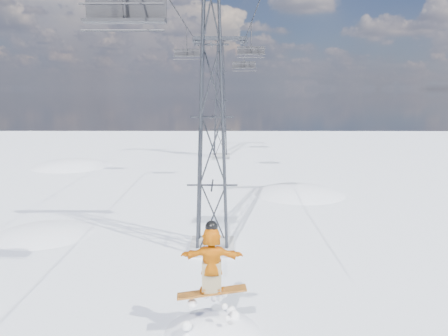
% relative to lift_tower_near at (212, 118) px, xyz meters
% --- Properties ---
extents(snow_terrain, '(39.00, 37.00, 22.00)m').
position_rel_lift_tower_near_xyz_m(snow_terrain, '(-5.57, 13.24, -15.06)').
color(snow_terrain, white).
rests_on(snow_terrain, ground).
extents(lift_tower_near, '(5.20, 1.80, 11.43)m').
position_rel_lift_tower_near_xyz_m(lift_tower_near, '(0.00, 0.00, 0.00)').
color(lift_tower_near, '#999999').
rests_on(lift_tower_near, ground).
extents(lift_tower_far, '(5.20, 1.80, 11.43)m').
position_rel_lift_tower_near_xyz_m(lift_tower_far, '(0.00, 25.00, 0.00)').
color(lift_tower_far, '#999999').
rests_on(lift_tower_far, ground).
extents(haul_cables, '(4.46, 51.00, 0.06)m').
position_rel_lift_tower_near_xyz_m(haul_cables, '(0.00, 11.50, 5.38)').
color(haul_cables, black).
rests_on(haul_cables, ground).
extents(lift_chair_near, '(2.23, 0.64, 2.77)m').
position_rel_lift_tower_near_xyz_m(lift_chair_near, '(-2.20, -4.78, 3.16)').
color(lift_chair_near, black).
rests_on(lift_chair_near, ground).
extents(lift_chair_mid, '(1.83, 0.53, 2.27)m').
position_rel_lift_tower_near_xyz_m(lift_chair_mid, '(2.20, 12.40, 3.56)').
color(lift_chair_mid, black).
rests_on(lift_chair_mid, ground).
extents(lift_chair_far, '(1.82, 0.52, 2.26)m').
position_rel_lift_tower_near_xyz_m(lift_chair_far, '(-2.20, 14.34, 3.57)').
color(lift_chair_far, black).
rests_on(lift_chair_far, ground).
extents(lift_chair_extra, '(2.17, 0.62, 2.69)m').
position_rel_lift_tower_near_xyz_m(lift_chair_extra, '(2.20, 23.72, 3.23)').
color(lift_chair_extra, black).
rests_on(lift_chair_extra, ground).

